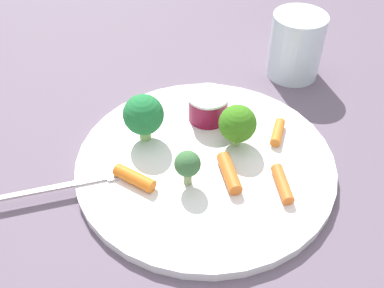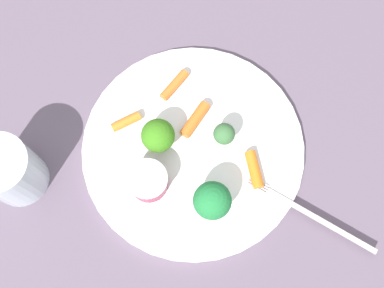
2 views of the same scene
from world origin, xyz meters
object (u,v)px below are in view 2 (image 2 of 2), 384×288
at_px(fork, 309,214).
at_px(drinking_glass, 9,171).
at_px(carrot_stick_2, 127,120).
at_px(broccoli_floret_1, 224,134).
at_px(carrot_stick_0, 254,170).
at_px(sauce_cup, 148,181).
at_px(carrot_stick_3, 174,85).
at_px(plate, 193,149).
at_px(broccoli_floret_0, 212,201).
at_px(broccoli_floret_2, 158,136).
at_px(carrot_stick_1, 195,119).

height_order(fork, drinking_glass, drinking_glass).
xyz_separation_m(carrot_stick_2, drinking_glass, (-0.12, 0.10, 0.03)).
height_order(broccoli_floret_1, carrot_stick_0, broccoli_floret_1).
xyz_separation_m(broccoli_floret_1, drinking_glass, (-0.14, 0.23, 0.01)).
xyz_separation_m(sauce_cup, fork, (0.04, -0.20, -0.02)).
height_order(broccoli_floret_1, fork, broccoli_floret_1).
bearing_deg(fork, carrot_stick_0, 72.49).
bearing_deg(carrot_stick_2, fork, -96.40).
bearing_deg(carrot_stick_3, sauce_cup, -171.47).
relative_size(plate, broccoli_floret_1, 6.79).
height_order(broccoli_floret_0, carrot_stick_3, broccoli_floret_0).
distance_m(broccoli_floret_1, broccoli_floret_2, 0.08).
distance_m(broccoli_floret_0, carrot_stick_3, 0.17).
distance_m(plate, carrot_stick_2, 0.10).
height_order(plate, sauce_cup, sauce_cup).
xyz_separation_m(sauce_cup, broccoli_floret_2, (0.06, 0.01, 0.01)).
distance_m(plate, broccoli_floret_1, 0.05).
distance_m(broccoli_floret_2, carrot_stick_1, 0.06).
bearing_deg(carrot_stick_1, broccoli_floret_2, 143.78).
bearing_deg(broccoli_floret_2, plate, -78.27).
bearing_deg(drinking_glass, carrot_stick_1, -50.08).
xyz_separation_m(broccoli_floret_0, drinking_glass, (-0.06, 0.25, -0.00)).
bearing_deg(carrot_stick_1, broccoli_floret_0, -148.43).
bearing_deg(carrot_stick_1, carrot_stick_2, 111.75).
distance_m(broccoli_floret_2, carrot_stick_3, 0.09).
xyz_separation_m(broccoli_floret_2, carrot_stick_2, (0.01, 0.05, -0.02)).
height_order(carrot_stick_2, drinking_glass, drinking_glass).
xyz_separation_m(carrot_stick_0, carrot_stick_2, (0.00, 0.18, -0.00)).
bearing_deg(carrot_stick_2, drinking_glass, 140.25).
bearing_deg(plate, sauce_cup, 152.06).
xyz_separation_m(plate, carrot_stick_2, (0.00, 0.10, 0.01)).
bearing_deg(carrot_stick_3, fork, -113.98).
bearing_deg(broccoli_floret_0, broccoli_floret_2, 60.27).
bearing_deg(broccoli_floret_2, broccoli_floret_1, -66.66).
height_order(broccoli_floret_2, drinking_glass, drinking_glass).
xyz_separation_m(carrot_stick_2, fork, (-0.03, -0.27, -0.00)).
relative_size(broccoli_floret_1, fork, 0.24).
bearing_deg(sauce_cup, broccoli_floret_0, -87.76).
relative_size(broccoli_floret_0, carrot_stick_3, 1.23).
xyz_separation_m(sauce_cup, carrot_stick_1, (0.10, -0.02, -0.01)).
bearing_deg(carrot_stick_0, drinking_glass, 112.81).
relative_size(carrot_stick_1, fork, 0.29).
bearing_deg(sauce_cup, broccoli_floret_2, 9.25).
height_order(carrot_stick_0, carrot_stick_2, carrot_stick_0).
relative_size(sauce_cup, carrot_stick_2, 1.27).
xyz_separation_m(broccoli_floret_1, carrot_stick_1, (0.01, 0.04, -0.02)).
xyz_separation_m(sauce_cup, carrot_stick_2, (0.07, 0.06, -0.01)).
relative_size(carrot_stick_0, fork, 0.27).
xyz_separation_m(broccoli_floret_2, carrot_stick_0, (0.01, -0.13, -0.02)).
bearing_deg(carrot_stick_1, drinking_glass, 129.92).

